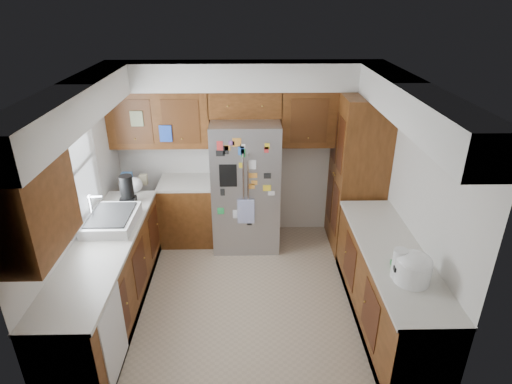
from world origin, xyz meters
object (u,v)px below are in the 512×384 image
rice_cooker (413,267)px  paper_towel (399,263)px  pantry (357,174)px  fridge (246,185)px

rice_cooker → paper_towel: same height
pantry → rice_cooker: size_ratio=6.42×
rice_cooker → fridge: bearing=124.4°
fridge → paper_towel: size_ratio=6.26×
pantry → rice_cooker: pantry is taller
pantry → paper_towel: pantry is taller
fridge → paper_towel: (1.40, -2.12, 0.16)m
pantry → rice_cooker: bearing=-90.0°
fridge → paper_towel: fridge is taller
pantry → fridge: (-1.50, 0.05, -0.17)m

